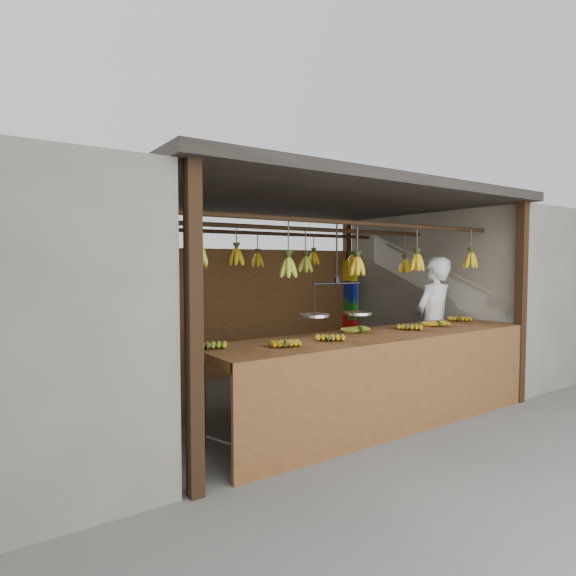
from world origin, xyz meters
TOP-DOWN VIEW (x-y plane):
  - ground at (0.00, 0.00)m, footprint 80.00×80.00m
  - stall at (0.00, 0.33)m, footprint 4.30×3.30m
  - neighbor_right at (3.60, 0.00)m, footprint 3.00×3.00m
  - counter at (0.14, -1.23)m, footprint 3.77×0.85m
  - hanging_bananas at (-0.00, -0.00)m, footprint 3.62×2.20m
  - balance_scale at (-0.32, -1.00)m, footprint 0.74×0.36m
  - vendor at (1.60, -0.60)m, footprint 0.66×0.48m
  - bag_bundles at (1.94, 1.35)m, footprint 0.08×0.26m

SIDE VIEW (x-z plane):
  - ground at x=0.00m, z-range 0.00..0.00m
  - counter at x=0.14m, z-range 0.23..1.19m
  - vendor at x=1.60m, z-range 0.00..1.68m
  - bag_bundles at x=1.94m, z-range 0.41..1.63m
  - neighbor_right at x=3.60m, z-range 0.00..2.30m
  - balance_scale at x=-0.32m, z-range 0.71..1.61m
  - hanging_bananas at x=0.00m, z-range 1.42..1.82m
  - stall at x=0.00m, z-range 0.77..3.17m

